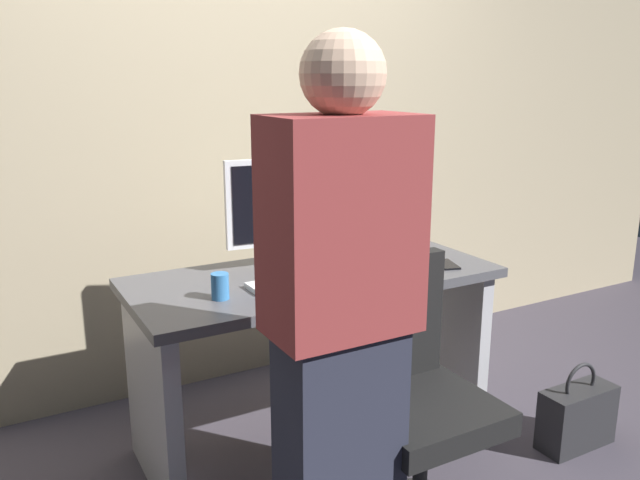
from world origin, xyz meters
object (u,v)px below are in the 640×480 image
(person_at_desk, at_px, (341,333))
(book_stack, at_px, (396,247))
(keyboard, at_px, (302,281))
(mouse, at_px, (373,267))
(cell_phone, at_px, (447,264))
(monitor, at_px, (290,206))
(cup_near_keyboard, at_px, (220,286))
(handbag, at_px, (577,416))
(desk, at_px, (314,326))
(office_chair, at_px, (412,412))

(person_at_desk, xyz_separation_m, book_stack, (0.79, 0.84, -0.05))
(keyboard, xyz_separation_m, book_stack, (0.55, 0.15, 0.03))
(mouse, height_order, cell_phone, mouse)
(mouse, bearing_deg, monitor, 137.60)
(person_at_desk, bearing_deg, cup_near_keyboard, 98.47)
(keyboard, height_order, book_stack, book_stack)
(person_at_desk, height_order, mouse, person_at_desk)
(cup_near_keyboard, height_order, handbag, cup_near_keyboard)
(desk, xyz_separation_m, keyboard, (-0.10, -0.09, 0.24))
(person_at_desk, height_order, cup_near_keyboard, person_at_desk)
(office_chair, xyz_separation_m, cell_phone, (0.52, 0.47, 0.32))
(mouse, xyz_separation_m, handbag, (0.72, -0.50, -0.63))
(person_at_desk, distance_m, handbag, 1.48)
(keyboard, bearing_deg, desk, 40.31)
(mouse, bearing_deg, cup_near_keyboard, -178.57)
(mouse, bearing_deg, office_chair, -109.81)
(keyboard, relative_size, cell_phone, 2.99)
(person_at_desk, distance_m, monitor, 0.99)
(monitor, relative_size, cell_phone, 3.75)
(book_stack, bearing_deg, cell_phone, -66.41)
(desk, xyz_separation_m, book_stack, (0.44, 0.06, 0.27))
(mouse, relative_size, cell_phone, 0.69)
(cup_near_keyboard, relative_size, book_stack, 0.43)
(book_stack, height_order, handbag, book_stack)
(person_at_desk, height_order, book_stack, person_at_desk)
(monitor, height_order, book_stack, monitor)
(keyboard, relative_size, handbag, 1.14)
(office_chair, distance_m, person_at_desk, 0.57)
(monitor, bearing_deg, person_at_desk, -108.33)
(person_at_desk, xyz_separation_m, monitor, (0.31, 0.93, 0.16))
(office_chair, relative_size, monitor, 1.74)
(desk, bearing_deg, monitor, 104.17)
(person_at_desk, height_order, monitor, person_at_desk)
(office_chair, bearing_deg, desk, 92.30)
(office_chair, distance_m, mouse, 0.67)
(desk, relative_size, monitor, 2.76)
(book_stack, relative_size, cell_phone, 1.55)
(keyboard, relative_size, cup_near_keyboard, 4.53)
(person_at_desk, distance_m, keyboard, 0.74)
(office_chair, distance_m, keyboard, 0.65)
(keyboard, xyz_separation_m, handbag, (1.04, -0.50, -0.62))
(office_chair, height_order, keyboard, office_chair)
(keyboard, distance_m, cell_phone, 0.65)
(office_chair, relative_size, handbag, 2.49)
(keyboard, xyz_separation_m, cup_near_keyboard, (-0.34, -0.02, 0.04))
(desk, distance_m, keyboard, 0.28)
(office_chair, relative_size, book_stack, 4.21)
(desk, xyz_separation_m, cell_phone, (0.54, -0.17, 0.23))
(monitor, relative_size, keyboard, 1.26)
(cup_near_keyboard, relative_size, handbag, 0.25)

